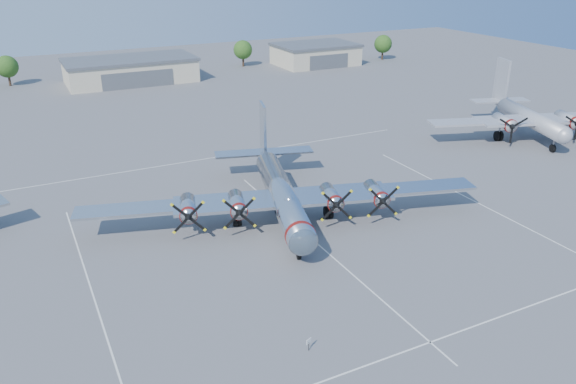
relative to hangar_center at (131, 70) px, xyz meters
name	(u,v)px	position (x,y,z in m)	size (l,w,h in m)	color
ground	(297,226)	(0.00, -81.96, -2.71)	(260.00, 260.00, 0.00)	#58585A
parking_lines	(305,233)	(0.00, -83.71, -2.71)	(60.00, 50.08, 0.01)	silver
hangar_center	(131,70)	(0.00, 0.00, 0.00)	(28.60, 14.60, 5.40)	beige
hangar_east	(315,54)	(48.00, 0.00, 0.00)	(20.60, 14.60, 5.40)	beige
tree_west	(7,67)	(-25.00, 8.04, 1.51)	(4.80, 4.80, 6.64)	#382619
tree_east	(243,50)	(30.00, 6.04, 1.51)	(4.80, 4.80, 6.64)	#382619
tree_far_east	(383,44)	(68.00, -1.96, 1.51)	(4.80, 4.80, 6.64)	#382619
main_bomber_b29	(280,214)	(-0.34, -78.44, -2.71)	(43.47, 29.73, 9.61)	silver
twin_engine_east	(524,137)	(47.59, -69.90, -2.71)	(33.72, 24.24, 10.69)	#A8A7AC
info_placard	(309,342)	(-8.75, -100.62, -1.98)	(0.52, 0.25, 1.04)	black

